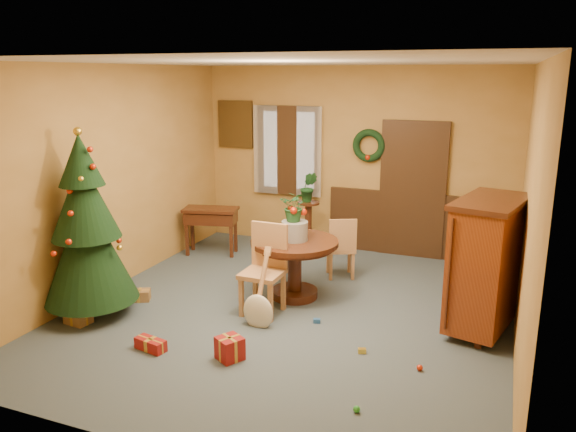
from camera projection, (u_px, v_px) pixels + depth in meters
The scene contains 21 objects.
room_envelope at pixel (365, 182), 8.82m from camera, with size 5.50×5.50×5.50m.
dining_table at pixel (295, 257), 7.06m from camera, with size 1.10×1.10×0.76m.
urn at pixel (295, 231), 6.98m from camera, with size 0.33×0.33×0.24m, color slate.
centerpiece_plant at pixel (295, 206), 6.90m from camera, with size 0.35×0.30×0.38m, color #1E4C23.
chair_near at pixel (265, 265), 6.64m from camera, with size 0.47×0.47×1.07m.
chair_far at pixel (341, 246), 7.74m from camera, with size 0.50×0.50×0.87m.
guitar at pixel (258, 291), 6.25m from camera, with size 0.36×0.17×0.86m, color beige, non-canonical shape.
plant_stand at pixel (308, 223), 8.67m from camera, with size 0.34×0.34×0.87m.
stand_plant at pixel (309, 187), 8.53m from camera, with size 0.26×0.21×0.47m, color #19471E.
christmas_tree at pixel (86, 229), 6.41m from camera, with size 1.07×1.07×2.21m.
writing_desk at pixel (211, 219), 8.78m from camera, with size 0.91×0.60×0.74m.
sideboard at pixel (487, 261), 6.08m from camera, with size 0.87×1.28×1.50m.
gift_a at pixel (78, 317), 6.42m from camera, with size 0.30×0.23×0.15m.
gift_b at pixel (230, 348), 5.60m from camera, with size 0.32×0.32×0.23m.
gift_c at pixel (140, 295), 7.06m from camera, with size 0.30×0.27×0.14m.
gift_d at pixel (151, 344), 5.80m from camera, with size 0.36×0.21×0.12m.
toy_a at pixel (317, 321), 6.43m from camera, with size 0.08×0.05×0.05m, color #225295.
toy_b at pixel (357, 409), 4.73m from camera, with size 0.06×0.06×0.06m, color green.
toy_c at pixel (221, 347), 5.83m from camera, with size 0.08×0.05×0.05m, color gold.
toy_d at pixel (420, 368), 5.40m from camera, with size 0.06×0.06×0.06m, color red.
toy_e at pixel (362, 351), 5.74m from camera, with size 0.08×0.05×0.05m, color yellow.
Camera 1 is at (2.27, -5.81, 2.78)m, focal length 35.00 mm.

